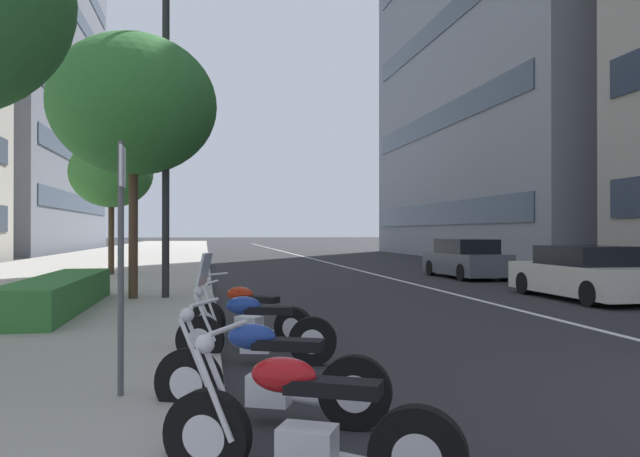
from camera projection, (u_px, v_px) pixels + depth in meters
sidewalk_right_plaza at (107, 264)px, 32.73m from camera, size 160.00×10.68×0.15m
lane_centre_stripe at (314, 259)px, 39.85m from camera, size 110.00×0.16×0.01m
motorcycle_by_sign_pole at (304, 430)px, 4.15m from camera, size 1.06×1.95×1.10m
motorcycle_far_end_row at (267, 377)px, 5.64m from camera, size 1.03×2.11×1.11m
motorcycle_second_in_row at (253, 331)px, 8.14m from camera, size 0.77×2.10×1.48m
motorcycle_under_tarp at (248, 318)px, 9.62m from camera, size 1.45×1.83×1.09m
car_far_down_avenue at (584, 274)px, 16.00m from camera, size 4.60×1.87×1.39m
car_approaching_light at (465, 259)px, 23.53m from camera, size 4.48×1.89×1.48m
parking_sign_by_curb at (121, 242)px, 6.03m from camera, size 0.32×0.06×2.49m
street_lamp_with_banners at (176, 81)px, 15.15m from camera, size 1.26×1.99×9.06m
clipped_hedge_bed at (60, 293)px, 12.67m from camera, size 6.10×1.10×0.67m
street_tree_far_plaza at (133, 105)px, 14.90m from camera, size 3.99×3.99×6.38m
street_tree_near_plaza_corner at (111, 173)px, 23.32m from camera, size 3.10×3.10×5.16m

